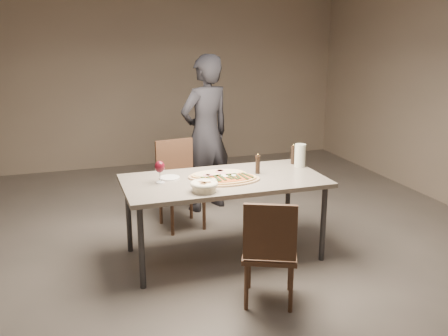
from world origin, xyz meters
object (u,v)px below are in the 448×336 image
object	(u,v)px
zucchini_pizza	(228,180)
carafe	(300,155)
ham_pizza	(218,175)
chair_far	(178,179)
pepper_mill_left	(258,164)
bread_basket	(204,186)
dining_table	(224,185)
diner	(206,134)
chair_near	(270,247)

from	to	relation	value
zucchini_pizza	carafe	world-z (taller)	carafe
ham_pizza	chair_far	size ratio (longest dim) A/B	0.60
pepper_mill_left	bread_basket	bearing A→B (deg)	-150.07
dining_table	zucchini_pizza	world-z (taller)	zucchini_pizza
bread_basket	carafe	xyz separation A→B (m)	(1.10, 0.45, 0.06)
bread_basket	diner	bearing A→B (deg)	73.27
zucchini_pizza	pepper_mill_left	world-z (taller)	pepper_mill_left
bread_basket	diner	size ratio (longest dim) A/B	0.13
zucchini_pizza	diner	bearing A→B (deg)	61.41
dining_table	ham_pizza	world-z (taller)	ham_pizza
pepper_mill_left	diner	world-z (taller)	diner
carafe	chair_far	size ratio (longest dim) A/B	0.24
zucchini_pizza	chair_far	distance (m)	1.04
chair_near	diner	distance (m)	2.26
carafe	chair_near	size ratio (longest dim) A/B	0.26
dining_table	diner	xyz separation A→B (m)	(0.21, 1.29, 0.20)
zucchini_pizza	bread_basket	world-z (taller)	bread_basket
chair_far	bread_basket	bearing A→B (deg)	79.46
dining_table	diner	world-z (taller)	diner
chair_far	chair_near	bearing A→B (deg)	90.38
bread_basket	chair_near	bearing A→B (deg)	-63.29
chair_near	diner	world-z (taller)	diner
zucchini_pizza	bread_basket	distance (m)	0.35
ham_pizza	bread_basket	world-z (taller)	bread_basket
chair_far	dining_table	bearing A→B (deg)	95.50
ham_pizza	chair_near	world-z (taller)	chair_near
chair_near	bread_basket	bearing A→B (deg)	141.15
bread_basket	carafe	size ratio (longest dim) A/B	1.04
carafe	diner	world-z (taller)	diner
zucchini_pizza	pepper_mill_left	xyz separation A→B (m)	(0.34, 0.15, 0.07)
pepper_mill_left	carafe	world-z (taller)	carafe
diner	pepper_mill_left	bearing A→B (deg)	75.96
diner	ham_pizza	bearing A→B (deg)	58.07
pepper_mill_left	chair_near	xyz separation A→B (m)	(-0.30, -0.99, -0.36)
diner	carafe	bearing A→B (deg)	98.18
zucchini_pizza	chair_far	size ratio (longest dim) A/B	0.65
carafe	chair_near	distance (m)	1.39
carafe	diner	bearing A→B (deg)	118.90
ham_pizza	chair_near	size ratio (longest dim) A/B	0.64
dining_table	carafe	distance (m)	0.86
bread_basket	chair_near	distance (m)	0.78
carafe	pepper_mill_left	bearing A→B (deg)	-168.75
dining_table	pepper_mill_left	bearing A→B (deg)	10.02
zucchini_pizza	diner	size ratio (longest dim) A/B	0.33
ham_pizza	pepper_mill_left	xyz separation A→B (m)	(0.38, -0.03, 0.07)
ham_pizza	diner	xyz separation A→B (m)	(0.24, 1.19, 0.13)
pepper_mill_left	zucchini_pizza	bearing A→B (deg)	-156.74
pepper_mill_left	carafe	distance (m)	0.49
chair_far	ham_pizza	bearing A→B (deg)	94.91
ham_pizza	chair_far	xyz separation A→B (m)	(-0.18, 0.81, -0.25)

